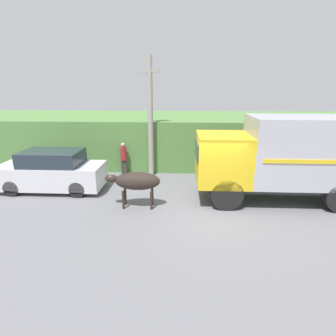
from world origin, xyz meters
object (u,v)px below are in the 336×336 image
cargo_truck (287,156)px  brown_cow (136,181)px  utility_pole (150,117)px  parked_suv (52,172)px  pedestrian_on_hill (124,157)px

cargo_truck → brown_cow: 5.74m
cargo_truck → utility_pole: (-5.48, 2.87, 1.11)m
parked_suv → utility_pole: 5.05m
brown_cow → pedestrian_on_hill: size_ratio=1.22×
brown_cow → utility_pole: utility_pole is taller
pedestrian_on_hill → utility_pole: bearing=170.0°
parked_suv → cargo_truck: bearing=-5.2°
pedestrian_on_hill → cargo_truck: bearing=147.7°
pedestrian_on_hill → brown_cow: bearing=99.0°
parked_suv → utility_pole: utility_pole is taller
cargo_truck → parked_suv: 9.57m
brown_cow → cargo_truck: bearing=10.7°
parked_suv → utility_pole: size_ratio=0.78×
utility_pole → parked_suv: bearing=-150.8°
cargo_truck → utility_pole: size_ratio=1.14×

